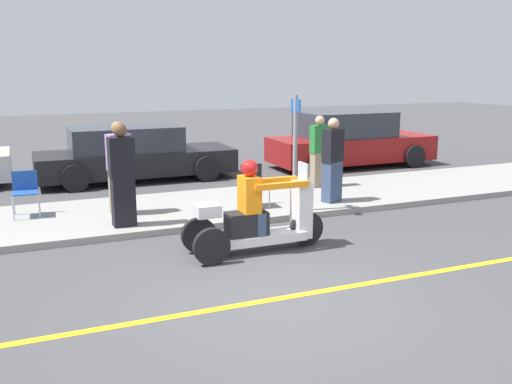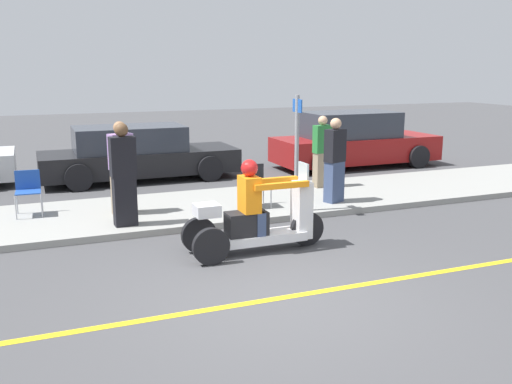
% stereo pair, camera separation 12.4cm
% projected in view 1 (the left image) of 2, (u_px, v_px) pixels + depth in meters
% --- Properties ---
extents(ground_plane, '(60.00, 60.00, 0.00)m').
position_uv_depth(ground_plane, '(281.00, 298.00, 7.12)').
color(ground_plane, '#424244').
extents(lane_stripe, '(24.00, 0.12, 0.01)m').
position_uv_depth(lane_stripe, '(311.00, 293.00, 7.27)').
color(lane_stripe, gold).
rests_on(lane_stripe, ground).
extents(sidewalk_strip, '(28.00, 2.80, 0.12)m').
position_uv_depth(sidewalk_strip, '(182.00, 210.00, 11.24)').
color(sidewalk_strip, gray).
rests_on(sidewalk_strip, ground).
extents(motorcycle_trike, '(2.27, 0.72, 1.46)m').
position_uv_depth(motorcycle_trike, '(257.00, 219.00, 8.79)').
color(motorcycle_trike, black).
rests_on(motorcycle_trike, ground).
extents(spectator_end_of_line, '(0.46, 0.37, 1.71)m').
position_uv_depth(spectator_end_of_line, '(332.00, 162.00, 11.49)').
color(spectator_end_of_line, '#38476B').
rests_on(spectator_end_of_line, sidewalk_strip).
extents(spectator_mid_group, '(0.40, 0.25, 1.62)m').
position_uv_depth(spectator_mid_group, '(319.00, 153.00, 12.93)').
color(spectator_mid_group, gray).
rests_on(spectator_mid_group, sidewalk_strip).
extents(spectator_with_child, '(0.47, 0.36, 1.73)m').
position_uv_depth(spectator_with_child, '(120.00, 170.00, 10.52)').
color(spectator_with_child, gray).
rests_on(spectator_with_child, sidewalk_strip).
extents(spectator_near_curb, '(0.44, 0.28, 1.78)m').
position_uv_depth(spectator_near_curb, '(122.00, 177.00, 9.72)').
color(spectator_near_curb, black).
rests_on(spectator_near_curb, sidewalk_strip).
extents(folding_chair_curbside, '(0.48, 0.48, 0.82)m').
position_uv_depth(folding_chair_curbside, '(25.00, 189.00, 10.49)').
color(folding_chair_curbside, '#A5A8AD').
rests_on(folding_chair_curbside, sidewalk_strip).
extents(folding_chair_set_back, '(0.49, 0.49, 0.82)m').
position_uv_depth(folding_chair_set_back, '(253.00, 181.00, 11.21)').
color(folding_chair_set_back, '#A5A8AD').
rests_on(folding_chair_set_back, sidewalk_strip).
extents(parked_car_lot_right, '(4.87, 1.93, 1.37)m').
position_uv_depth(parked_car_lot_right, '(133.00, 155.00, 14.32)').
color(parked_car_lot_right, black).
rests_on(parked_car_lot_right, ground).
extents(parked_car_lot_left, '(4.73, 1.94, 1.57)m').
position_uv_depth(parked_car_lot_left, '(349.00, 141.00, 16.26)').
color(parked_car_lot_left, maroon).
rests_on(parked_car_lot_left, ground).
extents(street_sign, '(0.08, 0.36, 2.20)m').
position_uv_depth(street_sign, '(295.00, 149.00, 10.65)').
color(street_sign, gray).
rests_on(street_sign, sidewalk_strip).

